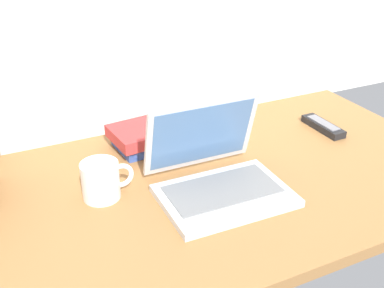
% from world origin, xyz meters
% --- Properties ---
extents(desk, '(1.60, 0.76, 0.03)m').
position_xyz_m(desk, '(0.00, 0.00, 0.01)').
color(desk, olive).
rests_on(desk, ground).
extents(laptop, '(0.31, 0.28, 0.21)m').
position_xyz_m(laptop, '(0.09, -0.04, 0.08)').
color(laptop, silver).
rests_on(laptop, desk).
extents(coffee_mug, '(0.13, 0.09, 0.09)m').
position_xyz_m(coffee_mug, '(-0.17, 0.05, 0.08)').
color(coffee_mug, white).
rests_on(coffee_mug, desk).
extents(remote_control_near, '(0.05, 0.16, 0.02)m').
position_xyz_m(remote_control_near, '(0.56, 0.12, 0.04)').
color(remote_control_near, black).
rests_on(remote_control_near, desk).
extents(book_stack, '(0.22, 0.17, 0.06)m').
position_xyz_m(book_stack, '(0.03, 0.25, 0.06)').
color(book_stack, '#334C99').
rests_on(book_stack, desk).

